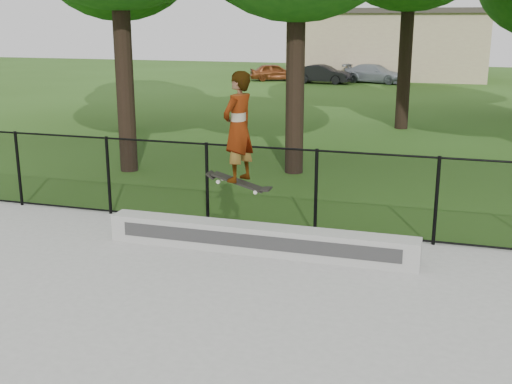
% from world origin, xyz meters
% --- Properties ---
extents(grind_ledge, '(5.04, 0.40, 0.45)m').
position_xyz_m(grind_ledge, '(-0.67, 4.70, 0.28)').
color(grind_ledge, '#9C9C98').
rests_on(grind_ledge, concrete_slab).
extents(car_a, '(3.24, 2.33, 1.03)m').
position_xyz_m(car_a, '(-8.40, 33.84, 0.52)').
color(car_a, brown).
rests_on(car_a, ground).
extents(car_b, '(3.06, 1.43, 1.08)m').
position_xyz_m(car_b, '(-5.24, 33.00, 0.54)').
color(car_b, black).
rests_on(car_b, ground).
extents(car_c, '(3.72, 2.44, 1.08)m').
position_xyz_m(car_c, '(-2.36, 34.18, 0.54)').
color(car_c, gray).
rests_on(car_c, ground).
extents(skater_airborne, '(0.82, 0.71, 1.86)m').
position_xyz_m(skater_airborne, '(-0.93, 4.50, 2.07)').
color(skater_airborne, black).
rests_on(skater_airborne, ground).
extents(chainlink_fence, '(16.06, 0.06, 1.50)m').
position_xyz_m(chainlink_fence, '(0.00, 5.90, 0.81)').
color(chainlink_fence, black).
rests_on(chainlink_fence, concrete_slab).
extents(distant_building, '(12.40, 6.40, 4.30)m').
position_xyz_m(distant_building, '(-2.00, 38.00, 2.16)').
color(distant_building, '#CAB98E').
rests_on(distant_building, ground).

